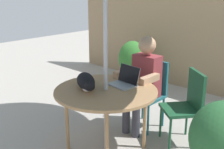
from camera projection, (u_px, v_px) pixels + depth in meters
The scene contains 10 objects.
ground_plane at pixel (106, 148), 3.41m from camera, with size 14.00×14.00×0.00m, color gray.
fence_back at pixel (210, 44), 4.94m from camera, with size 5.97×0.08×1.74m, color #937756.
patio_table at pixel (106, 94), 3.21m from camera, with size 1.14×1.14×0.73m.
chair_occupied at pixel (150, 88), 3.84m from camera, with size 0.40×0.40×0.89m.
chair_empty at pixel (188, 102), 3.40m from camera, with size 0.56×0.56×0.89m.
person_seated at pixel (143, 79), 3.68m from camera, with size 0.48×0.48×1.23m.
laptop at pixel (126, 79), 3.33m from camera, with size 0.33×0.28×0.21m.
cat at pixel (86, 82), 3.18m from camera, with size 0.56×0.42×0.17m.
potted_plant_near_fence at pixel (222, 147), 2.43m from camera, with size 0.56×0.56×0.94m.
potted_plant_by_chair at pixel (132, 62), 5.46m from camera, with size 0.52×0.52×0.84m.
Camera 1 is at (2.09, -2.16, 1.83)m, focal length 46.65 mm.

